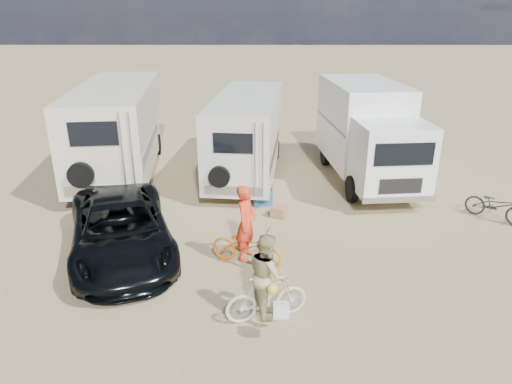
{
  "coord_description": "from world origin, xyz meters",
  "views": [
    {
      "loc": [
        0.11,
        -9.2,
        5.8
      ],
      "look_at": [
        0.06,
        1.97,
        1.3
      ],
      "focal_mm": 32.28,
      "sensor_mm": 36.0,
      "label": 1
    }
  ],
  "objects_px": {
    "rider_woman": "(267,282)",
    "crate": "(279,211)",
    "rv_left": "(118,131)",
    "box_truck": "(369,135)",
    "bike_parked": "(496,205)",
    "dark_suv": "(121,229)",
    "bike_man": "(246,247)",
    "bike_woman": "(267,297)",
    "rider_man": "(246,229)",
    "cooler": "(262,198)",
    "rv_main": "(247,136)"
  },
  "relations": [
    {
      "from": "rider_woman",
      "to": "cooler",
      "type": "bearing_deg",
      "value": -16.14
    },
    {
      "from": "rv_left",
      "to": "bike_woman",
      "type": "bearing_deg",
      "value": -65.59
    },
    {
      "from": "bike_parked",
      "to": "dark_suv",
      "type": "bearing_deg",
      "value": 145.25
    },
    {
      "from": "rider_woman",
      "to": "crate",
      "type": "distance_m",
      "value": 4.9
    },
    {
      "from": "box_truck",
      "to": "bike_man",
      "type": "xyz_separation_m",
      "value": [
        -4.13,
        -5.84,
        -1.21
      ]
    },
    {
      "from": "box_truck",
      "to": "bike_woman",
      "type": "distance_m",
      "value": 8.85
    },
    {
      "from": "box_truck",
      "to": "dark_suv",
      "type": "xyz_separation_m",
      "value": [
        -7.26,
        -5.37,
        -0.97
      ]
    },
    {
      "from": "rider_woman",
      "to": "bike_parked",
      "type": "bearing_deg",
      "value": -72.0
    },
    {
      "from": "rv_left",
      "to": "bike_parked",
      "type": "xyz_separation_m",
      "value": [
        12.01,
        -4.09,
        -1.15
      ]
    },
    {
      "from": "box_truck",
      "to": "crate",
      "type": "bearing_deg",
      "value": -141.34
    },
    {
      "from": "dark_suv",
      "to": "bike_woman",
      "type": "xyz_separation_m",
      "value": [
        3.57,
        -2.59,
        -0.2
      ]
    },
    {
      "from": "rv_main",
      "to": "bike_woman",
      "type": "bearing_deg",
      "value": -80.56
    },
    {
      "from": "bike_man",
      "to": "bike_parked",
      "type": "height_order",
      "value": "bike_man"
    },
    {
      "from": "bike_parked",
      "to": "crate",
      "type": "height_order",
      "value": "bike_parked"
    },
    {
      "from": "rider_man",
      "to": "bike_parked",
      "type": "distance_m",
      "value": 7.63
    },
    {
      "from": "bike_parked",
      "to": "crate",
      "type": "relative_size",
      "value": 4.23
    },
    {
      "from": "box_truck",
      "to": "cooler",
      "type": "height_order",
      "value": "box_truck"
    },
    {
      "from": "bike_man",
      "to": "cooler",
      "type": "relative_size",
      "value": 3.06
    },
    {
      "from": "dark_suv",
      "to": "rv_main",
      "type": "bearing_deg",
      "value": 44.62
    },
    {
      "from": "rider_man",
      "to": "rider_woman",
      "type": "relative_size",
      "value": 1.09
    },
    {
      "from": "rv_main",
      "to": "crate",
      "type": "xyz_separation_m",
      "value": [
        1.02,
        -3.79,
        -1.28
      ]
    },
    {
      "from": "rider_man",
      "to": "cooler",
      "type": "distance_m",
      "value": 3.71
    },
    {
      "from": "rv_left",
      "to": "bike_parked",
      "type": "distance_m",
      "value": 12.74
    },
    {
      "from": "box_truck",
      "to": "rider_woman",
      "type": "height_order",
      "value": "box_truck"
    },
    {
      "from": "dark_suv",
      "to": "bike_parked",
      "type": "distance_m",
      "value": 10.52
    },
    {
      "from": "box_truck",
      "to": "cooler",
      "type": "distance_m",
      "value": 4.57
    },
    {
      "from": "bike_woman",
      "to": "rider_woman",
      "type": "xyz_separation_m",
      "value": [
        0.0,
        0.0,
        0.34
      ]
    },
    {
      "from": "bike_man",
      "to": "bike_woman",
      "type": "bearing_deg",
      "value": -147.04
    },
    {
      "from": "dark_suv",
      "to": "bike_man",
      "type": "bearing_deg",
      "value": -27.46
    },
    {
      "from": "bike_woman",
      "to": "rider_woman",
      "type": "height_order",
      "value": "rider_woman"
    },
    {
      "from": "bike_man",
      "to": "bike_woman",
      "type": "height_order",
      "value": "bike_woman"
    },
    {
      "from": "bike_man",
      "to": "crate",
      "type": "xyz_separation_m",
      "value": [
        0.89,
        2.71,
        -0.3
      ]
    },
    {
      "from": "rider_man",
      "to": "cooler",
      "type": "bearing_deg",
      "value": 14.66
    },
    {
      "from": "rv_left",
      "to": "dark_suv",
      "type": "height_order",
      "value": "rv_left"
    },
    {
      "from": "dark_suv",
      "to": "cooler",
      "type": "xyz_separation_m",
      "value": [
        3.53,
        3.15,
        -0.47
      ]
    },
    {
      "from": "bike_parked",
      "to": "crate",
      "type": "distance_m",
      "value": 6.3
    },
    {
      "from": "rv_left",
      "to": "cooler",
      "type": "relative_size",
      "value": 12.71
    },
    {
      "from": "bike_man",
      "to": "bike_parked",
      "type": "relative_size",
      "value": 1.02
    },
    {
      "from": "rider_woman",
      "to": "dark_suv",
      "type": "bearing_deg",
      "value": 37.51
    },
    {
      "from": "rv_left",
      "to": "box_truck",
      "type": "bearing_deg",
      "value": -11.57
    },
    {
      "from": "rv_main",
      "to": "rider_man",
      "type": "height_order",
      "value": "rv_main"
    },
    {
      "from": "rider_woman",
      "to": "bike_woman",
      "type": "bearing_deg",
      "value": -0.0
    },
    {
      "from": "rv_main",
      "to": "rv_left",
      "type": "relative_size",
      "value": 0.91
    },
    {
      "from": "rv_main",
      "to": "bike_parked",
      "type": "bearing_deg",
      "value": -22.95
    },
    {
      "from": "bike_parked",
      "to": "cooler",
      "type": "height_order",
      "value": "bike_parked"
    },
    {
      "from": "rv_left",
      "to": "rider_man",
      "type": "height_order",
      "value": "rv_left"
    },
    {
      "from": "dark_suv",
      "to": "cooler",
      "type": "relative_size",
      "value": 8.73
    },
    {
      "from": "rider_man",
      "to": "cooler",
      "type": "relative_size",
      "value": 3.19
    },
    {
      "from": "box_truck",
      "to": "bike_man",
      "type": "height_order",
      "value": "box_truck"
    },
    {
      "from": "rider_man",
      "to": "bike_parked",
      "type": "bearing_deg",
      "value": -49.63
    }
  ]
}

